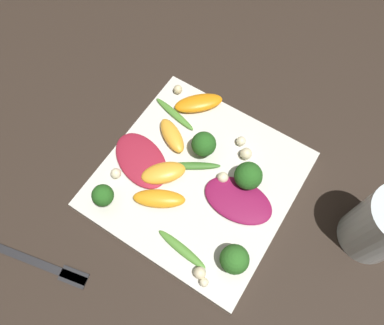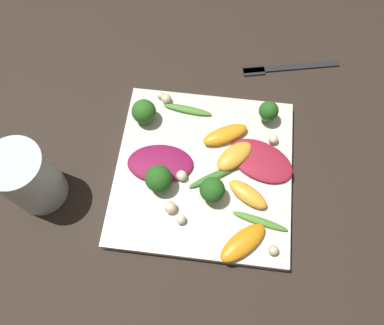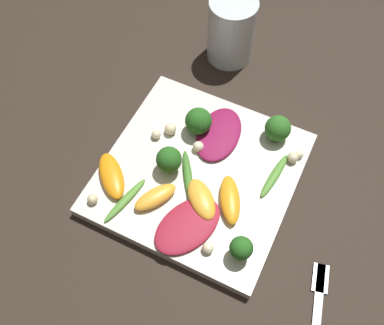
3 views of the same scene
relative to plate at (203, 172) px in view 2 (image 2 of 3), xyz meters
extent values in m
plane|color=#2D231C|center=(0.00, 0.00, -0.01)|extent=(2.40, 2.40, 0.00)
cube|color=silver|center=(0.00, 0.00, 0.00)|extent=(0.27, 0.27, 0.02)
cylinder|color=silver|center=(0.25, 0.06, 0.05)|extent=(0.08, 0.08, 0.11)
cube|color=#262628|center=(-0.14, -0.23, -0.01)|extent=(0.17, 0.05, 0.01)
cube|color=#262628|center=(-0.07, -0.21, -0.01)|extent=(0.04, 0.03, 0.01)
ellipsoid|color=maroon|center=(-0.09, -0.02, 0.01)|extent=(0.12, 0.10, 0.01)
ellipsoid|color=maroon|center=(0.07, 0.00, 0.01)|extent=(0.11, 0.07, 0.01)
ellipsoid|color=#FCAD33|center=(-0.07, 0.04, 0.02)|extent=(0.07, 0.06, 0.02)
ellipsoid|color=orange|center=(-0.07, 0.11, 0.02)|extent=(0.08, 0.08, 0.02)
ellipsoid|color=#FCAD33|center=(-0.05, -0.02, 0.02)|extent=(0.07, 0.07, 0.02)
ellipsoid|color=orange|center=(-0.03, -0.06, 0.02)|extent=(0.08, 0.06, 0.02)
cylinder|color=#84AD5B|center=(-0.02, 0.04, 0.02)|extent=(0.02, 0.02, 0.02)
sphere|color=#26601E|center=(-0.02, 0.04, 0.04)|extent=(0.04, 0.04, 0.04)
cylinder|color=#7A9E51|center=(0.06, 0.03, 0.02)|extent=(0.01, 0.01, 0.01)
sphere|color=#26601E|center=(0.06, 0.03, 0.03)|extent=(0.04, 0.04, 0.04)
cylinder|color=#84AD5B|center=(0.11, -0.08, 0.02)|extent=(0.01, 0.01, 0.01)
sphere|color=#2D6B23|center=(0.11, -0.08, 0.03)|extent=(0.04, 0.04, 0.04)
cylinder|color=#84AD5B|center=(-0.09, -0.10, 0.02)|extent=(0.01, 0.01, 0.02)
sphere|color=#26601E|center=(-0.09, -0.10, 0.04)|extent=(0.03, 0.03, 0.03)
ellipsoid|color=#518E33|center=(0.04, -0.10, 0.01)|extent=(0.08, 0.02, 0.01)
ellipsoid|color=#518E33|center=(-0.09, 0.07, 0.01)|extent=(0.08, 0.03, 0.01)
ellipsoid|color=#3D7528|center=(-0.02, 0.01, 0.01)|extent=(0.08, 0.06, 0.01)
sphere|color=beige|center=(0.03, 0.02, 0.02)|extent=(0.02, 0.02, 0.02)
sphere|color=beige|center=(0.09, -0.12, 0.02)|extent=(0.01, 0.01, 0.01)
sphere|color=beige|center=(0.08, -0.12, 0.02)|extent=(0.02, 0.02, 0.02)
sphere|color=beige|center=(0.02, 0.08, 0.02)|extent=(0.01, 0.01, 0.01)
sphere|color=beige|center=(0.04, 0.07, 0.02)|extent=(0.02, 0.02, 0.02)
sphere|color=beige|center=(-0.11, 0.11, 0.02)|extent=(0.01, 0.01, 0.01)
sphere|color=beige|center=(-0.10, -0.06, 0.02)|extent=(0.02, 0.02, 0.02)
camera|label=1|loc=(0.11, -0.18, 0.52)|focal=35.00mm
camera|label=2|loc=(-0.01, 0.22, 0.55)|focal=35.00mm
camera|label=3|loc=(-0.29, -0.13, 0.58)|focal=42.00mm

